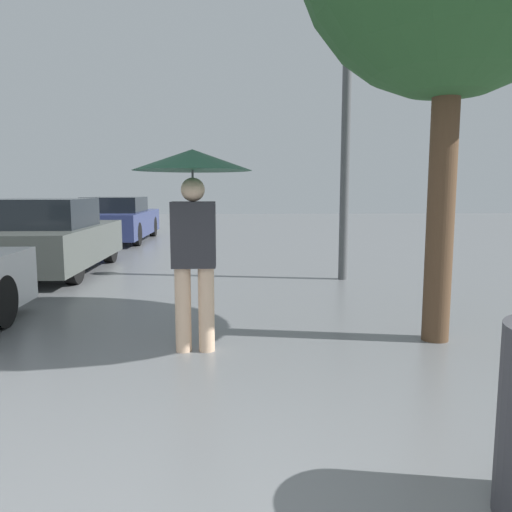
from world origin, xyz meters
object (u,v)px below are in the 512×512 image
Objects in this scene: parked_car_middle at (44,238)px; parked_car_farthest at (118,220)px; pedestrian at (193,191)px; street_lamp at (346,129)px.

parked_car_middle is 0.85× the size of parked_car_farthest.
parked_car_middle reaches higher than parked_car_farthest.
street_lamp is (2.18, 3.61, 0.98)m from pedestrian.
parked_car_middle is 1.01× the size of street_lamp.
pedestrian is 0.40× the size of parked_car_farthest.
street_lamp reaches higher than parked_car_middle.
parked_car_farthest is 1.18× the size of street_lamp.
pedestrian is 10.66m from parked_car_farthest.
street_lamp is (5.10, -6.61, 1.82)m from parked_car_farthest.
parked_car_farthest is at bearing 105.96° from pedestrian.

